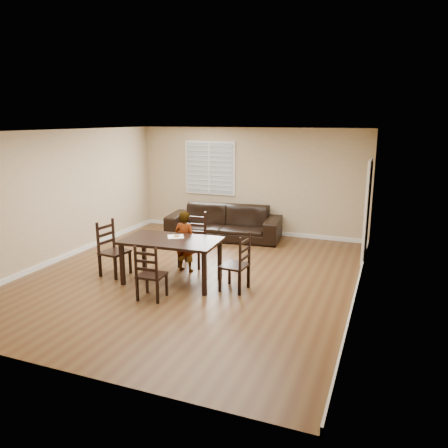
{
  "coord_description": "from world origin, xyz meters",
  "views": [
    {
      "loc": [
        3.41,
        -7.11,
        2.91
      ],
      "look_at": [
        0.55,
        0.25,
        1.0
      ],
      "focal_mm": 35.0,
      "sensor_mm": 36.0,
      "label": 1
    }
  ],
  "objects_px": {
    "chair_far": "(148,276)",
    "sofa": "(224,222)",
    "chair_near": "(194,240)",
    "chair_right": "(241,265)",
    "dining_table": "(171,244)",
    "donut": "(177,235)",
    "chair_left": "(110,250)",
    "child": "(185,241)"
  },
  "relations": [
    {
      "from": "chair_far",
      "to": "chair_left",
      "type": "distance_m",
      "value": 1.6
    },
    {
      "from": "child",
      "to": "sofa",
      "type": "bearing_deg",
      "value": -81.5
    },
    {
      "from": "dining_table",
      "to": "chair_left",
      "type": "bearing_deg",
      "value": 178.95
    },
    {
      "from": "sofa",
      "to": "chair_right",
      "type": "bearing_deg",
      "value": -70.33
    },
    {
      "from": "chair_near",
      "to": "chair_far",
      "type": "bearing_deg",
      "value": -91.5
    },
    {
      "from": "chair_near",
      "to": "chair_right",
      "type": "bearing_deg",
      "value": -42.06
    },
    {
      "from": "dining_table",
      "to": "child",
      "type": "bearing_deg",
      "value": 90.0
    },
    {
      "from": "chair_left",
      "to": "donut",
      "type": "xyz_separation_m",
      "value": [
        1.32,
        0.24,
        0.36
      ]
    },
    {
      "from": "dining_table",
      "to": "sofa",
      "type": "xyz_separation_m",
      "value": [
        -0.21,
        3.15,
        -0.31
      ]
    },
    {
      "from": "chair_near",
      "to": "chair_right",
      "type": "xyz_separation_m",
      "value": [
        1.37,
        -1.04,
        -0.03
      ]
    },
    {
      "from": "chair_left",
      "to": "sofa",
      "type": "relative_size",
      "value": 0.38
    },
    {
      "from": "chair_near",
      "to": "sofa",
      "type": "xyz_separation_m",
      "value": [
        -0.15,
        2.05,
        -0.09
      ]
    },
    {
      "from": "dining_table",
      "to": "sofa",
      "type": "distance_m",
      "value": 3.17
    },
    {
      "from": "chair_right",
      "to": "sofa",
      "type": "relative_size",
      "value": 0.36
    },
    {
      "from": "chair_far",
      "to": "chair_right",
      "type": "xyz_separation_m",
      "value": [
        1.26,
        0.95,
        0.03
      ]
    },
    {
      "from": "dining_table",
      "to": "donut",
      "type": "bearing_deg",
      "value": 83.66
    },
    {
      "from": "chair_left",
      "to": "donut",
      "type": "bearing_deg",
      "value": -71.85
    },
    {
      "from": "donut",
      "to": "chair_left",
      "type": "bearing_deg",
      "value": -169.65
    },
    {
      "from": "chair_left",
      "to": "child",
      "type": "distance_m",
      "value": 1.45
    },
    {
      "from": "chair_far",
      "to": "sofa",
      "type": "height_order",
      "value": "chair_far"
    },
    {
      "from": "chair_far",
      "to": "donut",
      "type": "relative_size",
      "value": 8.9
    },
    {
      "from": "chair_far",
      "to": "chair_right",
      "type": "distance_m",
      "value": 1.58
    },
    {
      "from": "chair_far",
      "to": "donut",
      "type": "height_order",
      "value": "chair_far"
    },
    {
      "from": "chair_right",
      "to": "sofa",
      "type": "distance_m",
      "value": 3.45
    },
    {
      "from": "dining_table",
      "to": "chair_left",
      "type": "distance_m",
      "value": 1.33
    },
    {
      "from": "sofa",
      "to": "chair_left",
      "type": "bearing_deg",
      "value": -115.4
    },
    {
      "from": "chair_far",
      "to": "sofa",
      "type": "distance_m",
      "value": 4.05
    },
    {
      "from": "dining_table",
      "to": "chair_far",
      "type": "relative_size",
      "value": 1.89
    },
    {
      "from": "chair_left",
      "to": "sofa",
      "type": "distance_m",
      "value": 3.38
    },
    {
      "from": "sofa",
      "to": "child",
      "type": "bearing_deg",
      "value": -92.41
    },
    {
      "from": "dining_table",
      "to": "chair_right",
      "type": "distance_m",
      "value": 1.33
    },
    {
      "from": "donut",
      "to": "chair_right",
      "type": "bearing_deg",
      "value": -6.18
    },
    {
      "from": "chair_far",
      "to": "child",
      "type": "height_order",
      "value": "child"
    },
    {
      "from": "chair_far",
      "to": "child",
      "type": "bearing_deg",
      "value": -90.24
    },
    {
      "from": "chair_right",
      "to": "donut",
      "type": "relative_size",
      "value": 9.62
    },
    {
      "from": "sofa",
      "to": "dining_table",
      "type": "bearing_deg",
      "value": -92.6
    },
    {
      "from": "chair_near",
      "to": "chair_left",
      "type": "distance_m",
      "value": 1.69
    },
    {
      "from": "donut",
      "to": "sofa",
      "type": "xyz_separation_m",
      "value": [
        -0.22,
        2.95,
        -0.43
      ]
    },
    {
      "from": "chair_left",
      "to": "chair_right",
      "type": "height_order",
      "value": "chair_left"
    },
    {
      "from": "sofa",
      "to": "chair_near",
      "type": "bearing_deg",
      "value": -92.28
    },
    {
      "from": "chair_far",
      "to": "sofa",
      "type": "bearing_deg",
      "value": -89.64
    },
    {
      "from": "chair_near",
      "to": "chair_far",
      "type": "distance_m",
      "value": 2.0
    }
  ]
}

